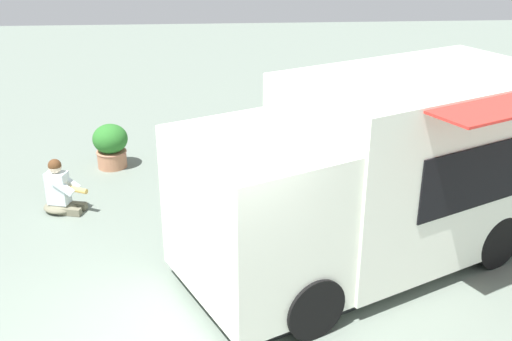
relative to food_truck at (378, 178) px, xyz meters
The scene contains 4 objects.
ground_plane 2.95m from the food_truck, 124.63° to the left, with size 40.00×40.00×0.00m, color slate.
food_truck is the anchor object (origin of this frame).
person_customer 4.84m from the food_truck, 69.47° to the left, with size 0.56×0.79×0.87m.
planter_flowering_near 5.28m from the food_truck, 49.13° to the left, with size 0.62×0.62×0.81m.
Camera 1 is at (-5.46, -0.19, 4.33)m, focal length 42.89 mm.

